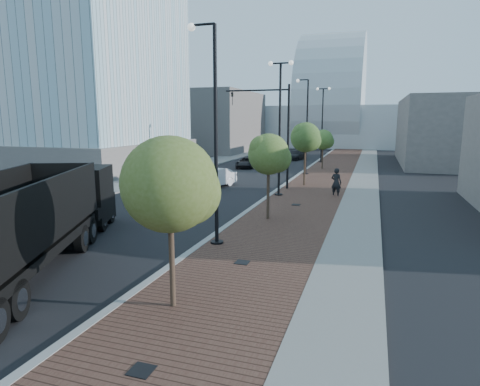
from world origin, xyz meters
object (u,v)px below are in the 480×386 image
(dump_truck, at_px, (57,214))
(white_sedan, at_px, (212,178))
(dark_car_mid, at_px, (246,163))
(pedestrian, at_px, (336,183))

(dump_truck, height_order, white_sedan, dump_truck)
(dark_car_mid, xyz_separation_m, pedestrian, (11.29, -15.03, 0.45))
(dump_truck, distance_m, dark_car_mid, 30.68)
(dark_car_mid, bearing_deg, white_sedan, -90.73)
(pedestrian, bearing_deg, dump_truck, 75.47)
(pedestrian, bearing_deg, white_sedan, 11.74)
(white_sedan, bearing_deg, dark_car_mid, 113.74)
(white_sedan, bearing_deg, pedestrian, 11.45)
(white_sedan, xyz_separation_m, dark_car_mid, (-1.42, 13.91, -0.18))
(white_sedan, bearing_deg, dump_truck, -72.65)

